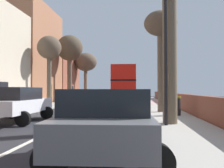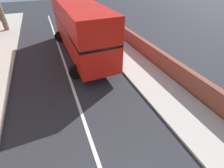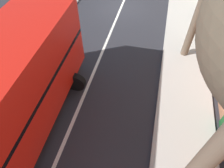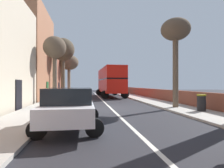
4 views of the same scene
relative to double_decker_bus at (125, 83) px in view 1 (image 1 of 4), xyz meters
The scene contains 14 objects.
ground_plane 12.62m from the double_decker_bus, 97.88° to the right, with size 84.00×84.00×0.00m, color #28282D.
road_centre_line 12.62m from the double_decker_bus, 97.88° to the right, with size 0.16×54.00×0.01m, color silver.
sidewalk_left 14.13m from the double_decker_bus, 118.25° to the right, with size 2.60×60.00×0.12m, color #B2ADA3.
sidewalk_right 12.90m from the double_decker_bus, 75.40° to the right, with size 2.60×60.00×0.12m, color #B2ADA3.
boundary_wall_right 13.29m from the double_decker_bus, 68.86° to the right, with size 0.36×54.00×1.23m, color brown.
double_decker_bus is the anchor object (origin of this frame).
parked_car_grey_right_0 23.97m from the double_decker_bus, 88.08° to the right, with size 2.57×4.47×1.54m.
parked_car_white_left_1 18.73m from the double_decker_bus, 102.99° to the right, with size 2.50×4.40×1.64m.
street_tree_left_0 7.75m from the double_decker_bus, behind, with size 3.14×3.14×7.99m.
street_tree_right_3 13.94m from the double_decker_bus, 77.38° to the right, with size 2.12×2.12×6.51m.
street_tree_left_4 11.86m from the double_decker_bus, 125.74° to the left, with size 3.56×3.56×7.27m.
street_tree_left_6 10.34m from the double_decker_bus, 130.98° to the right, with size 2.18×2.18×6.33m.
lamppost_right 19.55m from the double_decker_bus, 82.34° to the right, with size 0.32×0.32×6.31m.
litter_bin_right 15.83m from the double_decker_bus, 76.78° to the right, with size 0.55×0.55×1.04m.
Camera 1 is at (3.14, -17.14, 1.53)m, focal length 39.83 mm.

